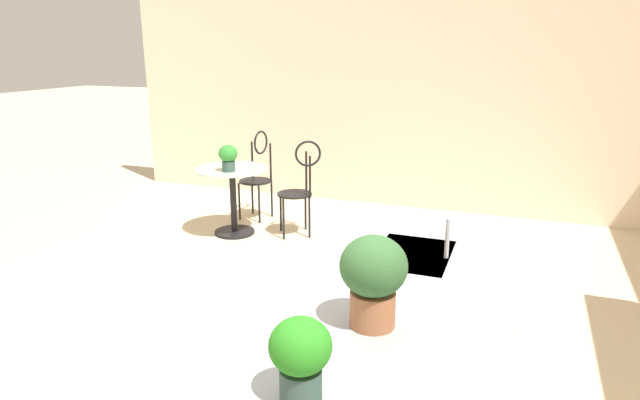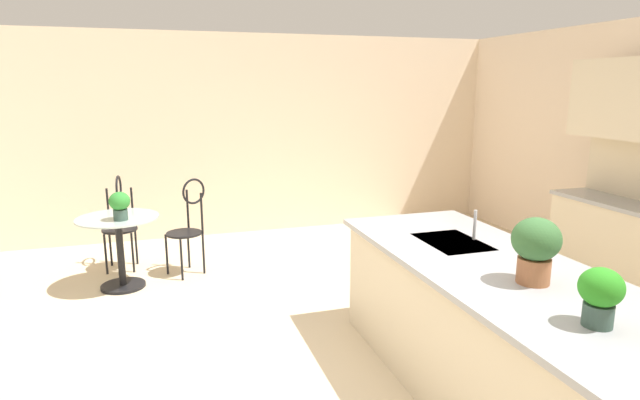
{
  "view_description": "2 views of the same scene",
  "coord_description": "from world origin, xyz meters",
  "px_view_note": "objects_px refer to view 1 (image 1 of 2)",
  "views": [
    {
      "loc": [
        2.55,
        1.37,
        2.02
      ],
      "look_at": [
        -0.96,
        0.04,
        0.95
      ],
      "focal_mm": 30.77,
      "sensor_mm": 36.0,
      "label": 1
    },
    {
      "loc": [
        2.94,
        -1.15,
        2.03
      ],
      "look_at": [
        -1.54,
        0.25,
        1.0
      ],
      "focal_mm": 29.5,
      "sensor_mm": 36.0,
      "label": 2
    }
  ],
  "objects_px": {
    "bistro_table": "(233,195)",
    "chair_near_window": "(257,171)",
    "potted_plant_on_table": "(228,156)",
    "potted_plant_counter_far": "(300,354)",
    "potted_plant_counter_near": "(373,275)",
    "chair_by_island": "(300,184)"
  },
  "relations": [
    {
      "from": "bistro_table",
      "to": "chair_near_window",
      "type": "relative_size",
      "value": 0.77
    },
    {
      "from": "potted_plant_on_table",
      "to": "potted_plant_counter_far",
      "type": "distance_m",
      "value": 4.2
    },
    {
      "from": "potted_plant_on_table",
      "to": "bistro_table",
      "type": "bearing_deg",
      "value": -163.33
    },
    {
      "from": "chair_near_window",
      "to": "potted_plant_counter_near",
      "type": "height_order",
      "value": "potted_plant_counter_near"
    },
    {
      "from": "chair_near_window",
      "to": "potted_plant_on_table",
      "type": "relative_size",
      "value": 3.72
    },
    {
      "from": "potted_plant_counter_far",
      "to": "potted_plant_on_table",
      "type": "bearing_deg",
      "value": -146.97
    },
    {
      "from": "chair_near_window",
      "to": "potted_plant_counter_near",
      "type": "distance_m",
      "value": 4.51
    },
    {
      "from": "chair_by_island",
      "to": "bistro_table",
      "type": "bearing_deg",
      "value": -70.76
    },
    {
      "from": "potted_plant_counter_far",
      "to": "bistro_table",
      "type": "bearing_deg",
      "value": -147.49
    },
    {
      "from": "potted_plant_on_table",
      "to": "potted_plant_counter_far",
      "type": "height_order",
      "value": "potted_plant_counter_far"
    },
    {
      "from": "bistro_table",
      "to": "potted_plant_counter_near",
      "type": "distance_m",
      "value": 3.99
    },
    {
      "from": "chair_by_island",
      "to": "potted_plant_counter_near",
      "type": "distance_m",
      "value": 3.8
    },
    {
      "from": "chair_by_island",
      "to": "potted_plant_counter_far",
      "type": "height_order",
      "value": "potted_plant_counter_far"
    },
    {
      "from": "potted_plant_on_table",
      "to": "chair_near_window",
      "type": "bearing_deg",
      "value": -175.13
    },
    {
      "from": "potted_plant_counter_near",
      "to": "bistro_table",
      "type": "bearing_deg",
      "value": -142.13
    },
    {
      "from": "bistro_table",
      "to": "potted_plant_on_table",
      "type": "distance_m",
      "value": 0.47
    },
    {
      "from": "bistro_table",
      "to": "potted_plant_on_table",
      "type": "xyz_separation_m",
      "value": [
        0.13,
        0.04,
        0.45
      ]
    },
    {
      "from": "chair_near_window",
      "to": "chair_by_island",
      "type": "distance_m",
      "value": 0.82
    },
    {
      "from": "chair_near_window",
      "to": "potted_plant_on_table",
      "type": "xyz_separation_m",
      "value": [
        0.78,
        0.07,
        0.33
      ]
    },
    {
      "from": "potted_plant_counter_near",
      "to": "potted_plant_counter_far",
      "type": "bearing_deg",
      "value": -8.75
    },
    {
      "from": "bistro_table",
      "to": "potted_plant_counter_near",
      "type": "bearing_deg",
      "value": 37.87
    },
    {
      "from": "bistro_table",
      "to": "potted_plant_counter_near",
      "type": "xyz_separation_m",
      "value": [
        3.1,
        2.41,
        0.69
      ]
    }
  ]
}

